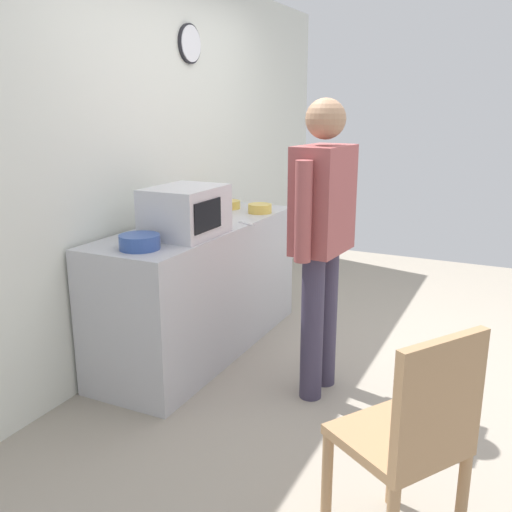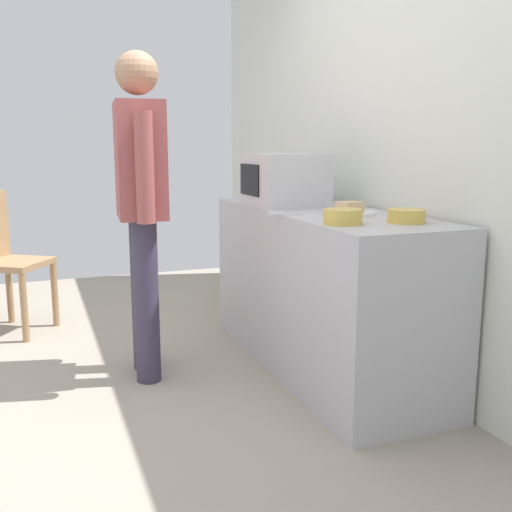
{
  "view_description": "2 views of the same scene",
  "coord_description": "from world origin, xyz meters",
  "px_view_note": "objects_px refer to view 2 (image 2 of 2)",
  "views": [
    {
      "loc": [
        -3.33,
        -0.74,
        1.67
      ],
      "look_at": [
        -0.14,
        0.8,
        0.72
      ],
      "focal_mm": 39.53,
      "sensor_mm": 36.0,
      "label": 1
    },
    {
      "loc": [
        2.73,
        -0.26,
        1.24
      ],
      "look_at": [
        -0.13,
        0.82,
        0.67
      ],
      "focal_mm": 41.46,
      "sensor_mm": 36.0,
      "label": 2
    }
  ],
  "objects_px": {
    "microwave": "(284,180)",
    "salad_bowl": "(343,216)",
    "sandwich_plate": "(349,211)",
    "fork_utensil": "(359,206)",
    "person_standing": "(141,192)",
    "spoon_utensil": "(285,214)",
    "wooden_chair": "(3,255)",
    "cereal_bowl": "(266,193)",
    "mixing_bowl": "(406,216)"
  },
  "relations": [
    {
      "from": "microwave",
      "to": "salad_bowl",
      "type": "height_order",
      "value": "microwave"
    },
    {
      "from": "sandwich_plate",
      "to": "fork_utensil",
      "type": "relative_size",
      "value": 1.59
    },
    {
      "from": "sandwich_plate",
      "to": "person_standing",
      "type": "xyz_separation_m",
      "value": [
        -0.47,
        -0.98,
        0.09
      ]
    },
    {
      "from": "salad_bowl",
      "to": "microwave",
      "type": "bearing_deg",
      "value": 174.18
    },
    {
      "from": "spoon_utensil",
      "to": "person_standing",
      "type": "xyz_separation_m",
      "value": [
        -0.37,
        -0.66,
        0.1
      ]
    },
    {
      "from": "fork_utensil",
      "to": "person_standing",
      "type": "bearing_deg",
      "value": -97.82
    },
    {
      "from": "sandwich_plate",
      "to": "salad_bowl",
      "type": "xyz_separation_m",
      "value": [
        0.32,
        -0.21,
        0.01
      ]
    },
    {
      "from": "fork_utensil",
      "to": "wooden_chair",
      "type": "relative_size",
      "value": 0.18
    },
    {
      "from": "microwave",
      "to": "sandwich_plate",
      "type": "xyz_separation_m",
      "value": [
        0.55,
        0.13,
        -0.13
      ]
    },
    {
      "from": "cereal_bowl",
      "to": "wooden_chair",
      "type": "xyz_separation_m",
      "value": [
        -0.61,
        -1.64,
        -0.41
      ]
    },
    {
      "from": "cereal_bowl",
      "to": "mixing_bowl",
      "type": "relative_size",
      "value": 1.32
    },
    {
      "from": "spoon_utensil",
      "to": "wooden_chair",
      "type": "bearing_deg",
      "value": -136.43
    },
    {
      "from": "cereal_bowl",
      "to": "spoon_utensil",
      "type": "distance_m",
      "value": 0.9
    },
    {
      "from": "sandwich_plate",
      "to": "wooden_chair",
      "type": "relative_size",
      "value": 0.29
    },
    {
      "from": "microwave",
      "to": "salad_bowl",
      "type": "distance_m",
      "value": 0.88
    },
    {
      "from": "mixing_bowl",
      "to": "fork_utensil",
      "type": "distance_m",
      "value": 0.7
    },
    {
      "from": "microwave",
      "to": "wooden_chair",
      "type": "height_order",
      "value": "microwave"
    },
    {
      "from": "sandwich_plate",
      "to": "fork_utensil",
      "type": "distance_m",
      "value": 0.38
    },
    {
      "from": "spoon_utensil",
      "to": "person_standing",
      "type": "height_order",
      "value": "person_standing"
    },
    {
      "from": "sandwich_plate",
      "to": "wooden_chair",
      "type": "height_order",
      "value": "sandwich_plate"
    },
    {
      "from": "spoon_utensil",
      "to": "salad_bowl",
      "type": "bearing_deg",
      "value": 13.62
    },
    {
      "from": "mixing_bowl",
      "to": "wooden_chair",
      "type": "bearing_deg",
      "value": -137.37
    },
    {
      "from": "microwave",
      "to": "fork_utensil",
      "type": "relative_size",
      "value": 2.94
    },
    {
      "from": "cereal_bowl",
      "to": "fork_utensil",
      "type": "bearing_deg",
      "value": 25.4
    },
    {
      "from": "salad_bowl",
      "to": "spoon_utensil",
      "type": "xyz_separation_m",
      "value": [
        -0.42,
        -0.1,
        -0.03
      ]
    },
    {
      "from": "sandwich_plate",
      "to": "person_standing",
      "type": "height_order",
      "value": "person_standing"
    },
    {
      "from": "person_standing",
      "to": "salad_bowl",
      "type": "bearing_deg",
      "value": 44.08
    },
    {
      "from": "fork_utensil",
      "to": "wooden_chair",
      "type": "height_order",
      "value": "wooden_chair"
    },
    {
      "from": "sandwich_plate",
      "to": "spoon_utensil",
      "type": "xyz_separation_m",
      "value": [
        -0.1,
        -0.32,
        -0.02
      ]
    },
    {
      "from": "microwave",
      "to": "cereal_bowl",
      "type": "xyz_separation_m",
      "value": [
        -0.41,
        0.05,
        -0.11
      ]
    },
    {
      "from": "fork_utensil",
      "to": "person_standing",
      "type": "distance_m",
      "value": 1.23
    },
    {
      "from": "mixing_bowl",
      "to": "person_standing",
      "type": "height_order",
      "value": "person_standing"
    },
    {
      "from": "salad_bowl",
      "to": "wooden_chair",
      "type": "bearing_deg",
      "value": -141.5
    },
    {
      "from": "mixing_bowl",
      "to": "person_standing",
      "type": "xyz_separation_m",
      "value": [
        -0.85,
        -1.05,
        0.08
      ]
    },
    {
      "from": "microwave",
      "to": "cereal_bowl",
      "type": "relative_size",
      "value": 2.19
    },
    {
      "from": "microwave",
      "to": "mixing_bowl",
      "type": "distance_m",
      "value": 0.96
    },
    {
      "from": "person_standing",
      "to": "wooden_chair",
      "type": "height_order",
      "value": "person_standing"
    },
    {
      "from": "microwave",
      "to": "fork_utensil",
      "type": "bearing_deg",
      "value": 54.94
    },
    {
      "from": "fork_utensil",
      "to": "wooden_chair",
      "type": "xyz_separation_m",
      "value": [
        -1.27,
        -1.95,
        -0.38
      ]
    },
    {
      "from": "sandwich_plate",
      "to": "spoon_utensil",
      "type": "height_order",
      "value": "sandwich_plate"
    },
    {
      "from": "wooden_chair",
      "to": "person_standing",
      "type": "bearing_deg",
      "value": 33.92
    },
    {
      "from": "cereal_bowl",
      "to": "spoon_utensil",
      "type": "xyz_separation_m",
      "value": [
        0.86,
        -0.24,
        -0.04
      ]
    },
    {
      "from": "sandwich_plate",
      "to": "fork_utensil",
      "type": "bearing_deg",
      "value": 142.22
    },
    {
      "from": "fork_utensil",
      "to": "spoon_utensil",
      "type": "xyz_separation_m",
      "value": [
        0.2,
        -0.55,
        0.0
      ]
    },
    {
      "from": "wooden_chair",
      "to": "cereal_bowl",
      "type": "bearing_deg",
      "value": 69.55
    },
    {
      "from": "microwave",
      "to": "sandwich_plate",
      "type": "bearing_deg",
      "value": 12.78
    },
    {
      "from": "microwave",
      "to": "person_standing",
      "type": "distance_m",
      "value": 0.86
    },
    {
      "from": "mixing_bowl",
      "to": "fork_utensil",
      "type": "relative_size",
      "value": 1.02
    },
    {
      "from": "sandwich_plate",
      "to": "cereal_bowl",
      "type": "bearing_deg",
      "value": -175.33
    },
    {
      "from": "sandwich_plate",
      "to": "spoon_utensil",
      "type": "bearing_deg",
      "value": -107.13
    }
  ]
}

